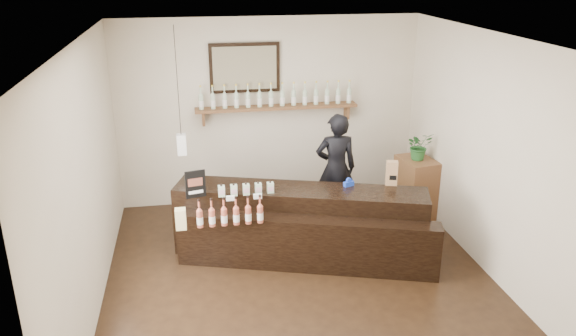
# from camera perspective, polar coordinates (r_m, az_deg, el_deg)

# --- Properties ---
(ground) EXTENTS (5.00, 5.00, 0.00)m
(ground) POSITION_cam_1_polar(r_m,az_deg,el_deg) (6.74, 1.30, -11.40)
(ground) COLOR black
(ground) RESTS_ON ground
(room_shell) EXTENTS (5.00, 5.00, 5.00)m
(room_shell) POSITION_cam_1_polar(r_m,az_deg,el_deg) (6.01, 1.43, 2.50)
(room_shell) COLOR beige
(room_shell) RESTS_ON ground
(back_wall_decor) EXTENTS (2.66, 0.96, 1.69)m
(back_wall_decor) POSITION_cam_1_polar(r_m,az_deg,el_deg) (8.24, -2.82, 7.81)
(back_wall_decor) COLOR brown
(back_wall_decor) RESTS_ON ground
(counter) EXTENTS (3.17, 1.78, 1.03)m
(counter) POSITION_cam_1_polar(r_m,az_deg,el_deg) (7.06, 1.33, -5.97)
(counter) COLOR black
(counter) RESTS_ON ground
(promo_sign) EXTENTS (0.24, 0.07, 0.34)m
(promo_sign) POSITION_cam_1_polar(r_m,az_deg,el_deg) (6.74, -9.38, -1.63)
(promo_sign) COLOR black
(promo_sign) RESTS_ON counter
(paper_bag) EXTENTS (0.17, 0.14, 0.31)m
(paper_bag) POSITION_cam_1_polar(r_m,az_deg,el_deg) (7.16, 10.49, -0.50)
(paper_bag) COLOR #A2754E
(paper_bag) RESTS_ON counter
(tape_dispenser) EXTENTS (0.14, 0.09, 0.11)m
(tape_dispenser) POSITION_cam_1_polar(r_m,az_deg,el_deg) (7.07, 6.20, -1.51)
(tape_dispenser) COLOR blue
(tape_dispenser) RESTS_ON counter
(side_cabinet) EXTENTS (0.52, 0.66, 0.87)m
(side_cabinet) POSITION_cam_1_polar(r_m,az_deg,el_deg) (8.37, 12.82, -1.94)
(side_cabinet) COLOR brown
(side_cabinet) RESTS_ON ground
(potted_plant) EXTENTS (0.40, 0.36, 0.40)m
(potted_plant) POSITION_cam_1_polar(r_m,az_deg,el_deg) (8.16, 13.17, 2.20)
(potted_plant) COLOR #255D27
(potted_plant) RESTS_ON side_cabinet
(shopkeeper) EXTENTS (0.68, 0.47, 1.79)m
(shopkeeper) POSITION_cam_1_polar(r_m,az_deg,el_deg) (7.88, 4.90, 0.68)
(shopkeeper) COLOR black
(shopkeeper) RESTS_ON ground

